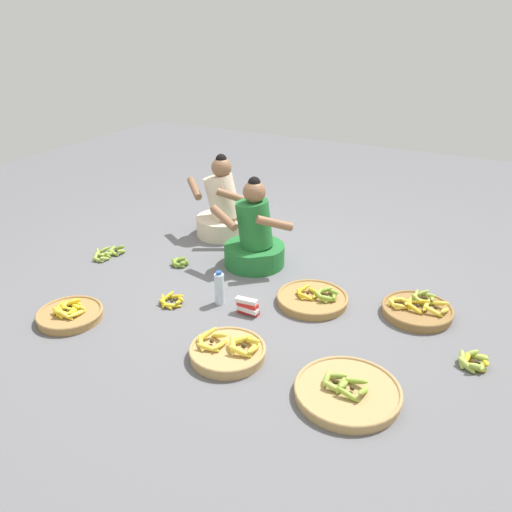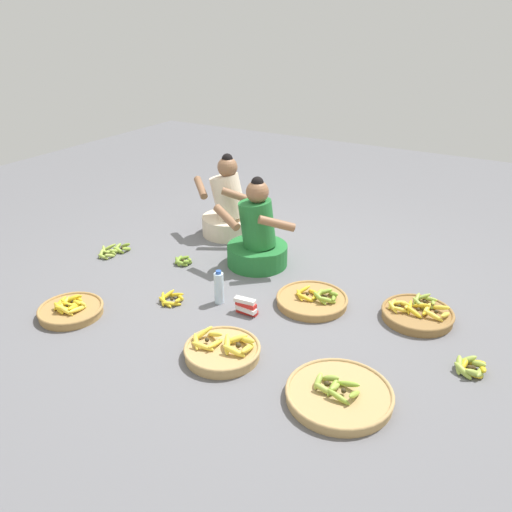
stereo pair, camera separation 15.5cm
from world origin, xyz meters
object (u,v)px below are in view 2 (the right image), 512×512
Objects in this scene: banana_basket_front_right at (312,300)px; loose_bananas_back_right at (183,261)px; vendor_woman_front at (257,238)px; loose_bananas_back_center at (471,367)px; banana_basket_near_bicycle at (223,350)px; water_bottle at (219,288)px; loose_bananas_back_left at (113,251)px; packet_carton_stack at (246,306)px; banana_basket_mid_left at (418,314)px; banana_basket_front_center at (71,310)px; loose_bananas_mid_right at (172,299)px; banana_basket_front_left at (339,394)px; vendor_woman_behind at (228,209)px.

banana_basket_front_right reaches higher than loose_bananas_back_right.
vendor_woman_front reaches higher than loose_bananas_back_center.
loose_bananas_back_right is at bearing 177.31° from banana_basket_front_right.
water_bottle reaches higher than banana_basket_near_bicycle.
banana_basket_near_bicycle is 1.89m from loose_bananas_back_left.
banana_basket_front_right reaches higher than packet_carton_stack.
vendor_woman_front is 0.68m from loose_bananas_back_right.
banana_basket_near_bicycle is 2.71× the size of loose_bananas_back_right.
banana_basket_mid_left is 1.89× the size of water_bottle.
banana_basket_front_center is at bearing -62.17° from loose_bananas_back_left.
water_bottle is 0.27m from packet_carton_stack.
banana_basket_mid_left is at bearing 14.96° from banana_basket_front_right.
banana_basket_front_center is at bearing -150.91° from banana_basket_mid_left.
loose_bananas_back_center reaches higher than loose_bananas_mid_right.
banana_basket_front_right is 0.51m from packet_carton_stack.
loose_bananas_mid_right is 0.80× the size of water_bottle.
vendor_woman_front reaches higher than banana_basket_front_center.
banana_basket_front_right is at bearing 45.24° from packet_carton_stack.
water_bottle is at bearing -151.92° from banana_basket_front_right.
banana_basket_front_left is at bearing -44.77° from vendor_woman_front.
banana_basket_front_right is 1.06× the size of banana_basket_mid_left.
banana_basket_front_right is 1.06m from loose_bananas_mid_right.
loose_bananas_mid_right is (-0.71, 0.37, -0.02)m from banana_basket_near_bicycle.
banana_basket_front_left is 1.55m from loose_bananas_mid_right.
vendor_woman_behind reaches higher than loose_bananas_back_left.
banana_basket_front_center is at bearing -173.60° from banana_basket_near_bicycle.
loose_bananas_back_center is at bearing -23.55° from vendor_woman_behind.
water_bottle reaches higher than banana_basket_mid_left.
loose_bananas_back_left is 3.12m from loose_bananas_back_center.
banana_basket_mid_left is 2.79× the size of packet_carton_stack.
vendor_woman_front is at bearing 61.77° from banana_basket_front_center.
banana_basket_front_left is at bearing -14.14° from loose_bananas_mid_right.
banana_basket_front_left is 0.88m from loose_bananas_back_center.
banana_basket_near_bicycle is at bearing -131.58° from banana_basket_mid_left.
banana_basket_front_center reaches higher than loose_bananas_back_left.
banana_basket_front_right is 1.20m from loose_bananas_back_center.
vendor_woman_front is 1.28× the size of banana_basket_front_left.
banana_basket_front_right is at bearing 28.53° from loose_bananas_mid_right.
packet_carton_stack is at bearing -7.62° from water_bottle.
banana_basket_front_right is 2.51× the size of loose_bananas_mid_right.
loose_bananas_mid_right is (1.01, -0.42, 0.00)m from loose_bananas_back_left.
banana_basket_mid_left reaches higher than loose_bananas_back_right.
loose_bananas_back_left is at bearing 169.63° from water_bottle.
banana_basket_front_left is at bearing -25.03° from water_bottle.
banana_basket_near_bicycle is 0.80m from loose_bananas_mid_right.
vendor_woman_front is 3.67× the size of loose_bananas_mid_right.
water_bottle is at bearing 29.42° from loose_bananas_mid_right.
vendor_woman_behind is at bearing 142.57° from vendor_woman_front.
loose_bananas_back_center is 1.80m from water_bottle.
loose_bananas_back_center reaches higher than loose_bananas_back_left.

